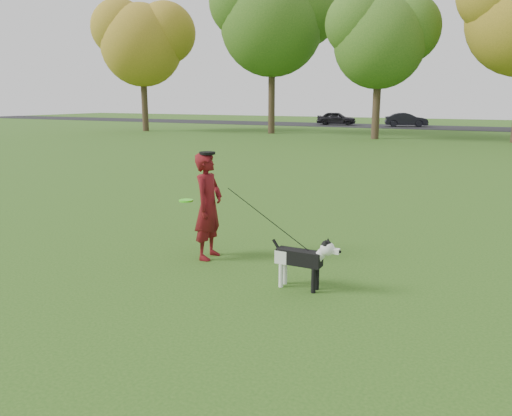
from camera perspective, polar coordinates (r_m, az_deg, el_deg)
The scene contains 8 objects.
ground at distance 7.99m, azimuth -1.77°, elevation -6.39°, with size 120.00×120.00×0.00m, color #285116.
road at distance 46.85m, azimuth 22.43°, elevation 8.43°, with size 120.00×7.00×0.02m, color black.
man at distance 8.10m, azimuth -5.47°, elevation 0.22°, with size 0.64×0.42×1.74m, color #5C0D16.
dog at distance 6.86m, azimuth 5.56°, elevation -5.58°, with size 1.00×0.20×0.76m.
car_left at distance 48.97m, azimuth 9.18°, elevation 10.09°, with size 1.48×3.67×1.25m, color black.
car_mid at distance 47.41m, azimuth 16.80°, elevation 9.63°, with size 1.30×3.72×1.22m, color black.
man_held_items at distance 7.25m, azimuth 1.35°, elevation -1.26°, with size 2.53×0.73×1.24m.
tree_row at distance 33.44m, azimuth 18.89°, elevation 20.16°, with size 51.74×8.86×12.01m.
Camera 1 is at (3.61, -6.64, 2.59)m, focal length 35.00 mm.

